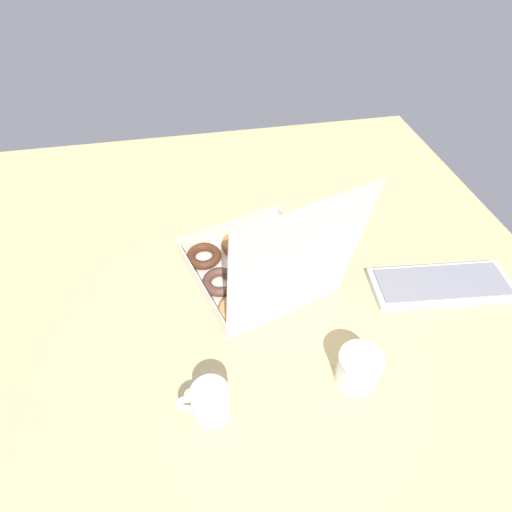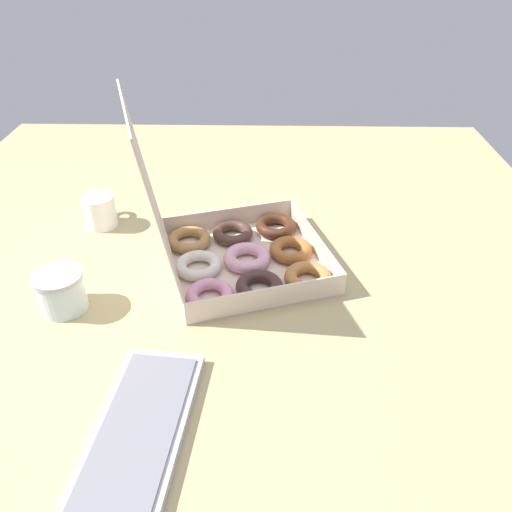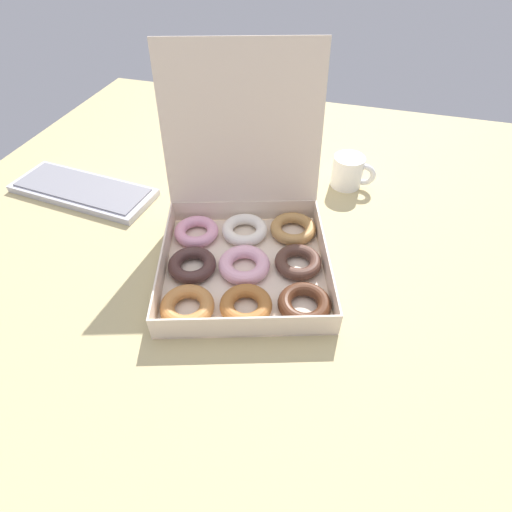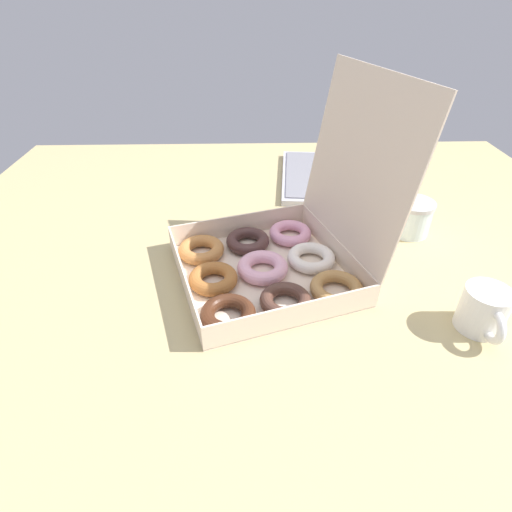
{
  "view_description": "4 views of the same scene",
  "coord_description": "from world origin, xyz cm",
  "px_view_note": "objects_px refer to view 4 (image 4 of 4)",
  "views": [
    {
      "loc": [
        10.28,
        75.19,
        87.74
      ],
      "look_at": [
        -4.85,
        -5.57,
        4.7
      ],
      "focal_mm": 28.0,
      "sensor_mm": 36.0,
      "label": 1
    },
    {
      "loc": [
        -102.31,
        -8.49,
        70.25
      ],
      "look_at": [
        -4.6,
        -6.28,
        2.46
      ],
      "focal_mm": 35.0,
      "sensor_mm": 36.0,
      "label": 2
    },
    {
      "loc": [
        14.84,
        -62.14,
        63.69
      ],
      "look_at": [
        -2.31,
        -2.45,
        3.55
      ],
      "focal_mm": 28.0,
      "sensor_mm": 36.0,
      "label": 3
    },
    {
      "loc": [
        66.03,
        -7.44,
        54.39
      ],
      "look_at": [
        -6.33,
        -5.49,
        3.68
      ],
      "focal_mm": 28.0,
      "sensor_mm": 36.0,
      "label": 4
    }
  ],
  "objects_px": {
    "donut_box": "(274,257)",
    "glass_jar": "(411,217)",
    "keyboard": "(305,176)",
    "coffee_mug": "(484,310)"
  },
  "relations": [
    {
      "from": "keyboard",
      "to": "coffee_mug",
      "type": "xyz_separation_m",
      "value": [
        0.69,
        0.24,
        0.03
      ]
    },
    {
      "from": "coffee_mug",
      "to": "keyboard",
      "type": "bearing_deg",
      "value": -160.78
    },
    {
      "from": "donut_box",
      "to": "coffee_mug",
      "type": "height_order",
      "value": "donut_box"
    },
    {
      "from": "keyboard",
      "to": "coffee_mug",
      "type": "height_order",
      "value": "coffee_mug"
    },
    {
      "from": "coffee_mug",
      "to": "donut_box",
      "type": "bearing_deg",
      "value": -116.11
    },
    {
      "from": "donut_box",
      "to": "glass_jar",
      "type": "xyz_separation_m",
      "value": [
        -0.16,
        0.36,
        0.0
      ]
    },
    {
      "from": "keyboard",
      "to": "donut_box",
      "type": "bearing_deg",
      "value": -14.95
    },
    {
      "from": "coffee_mug",
      "to": "glass_jar",
      "type": "relative_size",
      "value": 1.15
    },
    {
      "from": "coffee_mug",
      "to": "glass_jar",
      "type": "distance_m",
      "value": 0.35
    },
    {
      "from": "donut_box",
      "to": "glass_jar",
      "type": "height_order",
      "value": "donut_box"
    }
  ]
}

